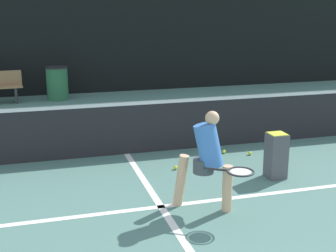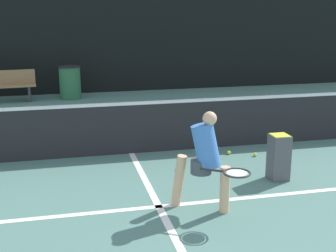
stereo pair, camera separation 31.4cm
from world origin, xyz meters
name	(u,v)px [view 1 (the left image)]	position (x,y,z in m)	size (l,w,h in m)	color
court_service_line	(161,207)	(0.00, 4.11, 0.00)	(8.25, 0.10, 0.01)	white
court_center_mark	(155,198)	(0.00, 4.42, 0.00)	(0.10, 4.10, 0.01)	white
net	(126,126)	(0.00, 6.47, 0.51)	(11.09, 0.09, 1.07)	slate
fence_back	(84,36)	(0.00, 12.68, 1.69)	(24.00, 0.06, 3.39)	black
player_practicing	(207,157)	(0.56, 3.90, 0.71)	(0.93, 0.97, 1.33)	#DBAD84
tennis_ball_scattered_2	(176,168)	(0.61, 5.44, 0.03)	(0.07, 0.07, 0.07)	#D1E033
tennis_ball_scattered_6	(250,153)	(2.11, 5.79, 0.03)	(0.07, 0.07, 0.07)	#D1E033
tennis_ball_scattered_7	(224,152)	(1.69, 6.00, 0.03)	(0.07, 0.07, 0.07)	#D1E033
ball_hopper	(276,154)	(2.00, 4.68, 0.37)	(0.28, 0.28, 0.71)	#4C4C51
trash_bin	(57,83)	(-0.90, 11.87, 0.47)	(0.62, 0.62, 0.93)	#28603D
building_far	(52,5)	(0.00, 32.56, 2.51)	(36.00, 2.40, 5.02)	gray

